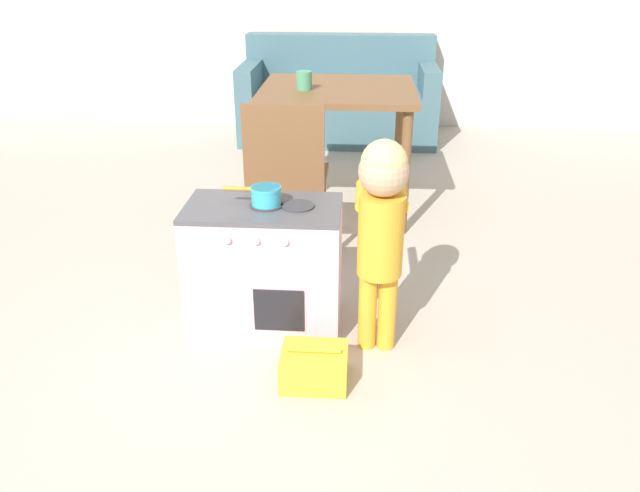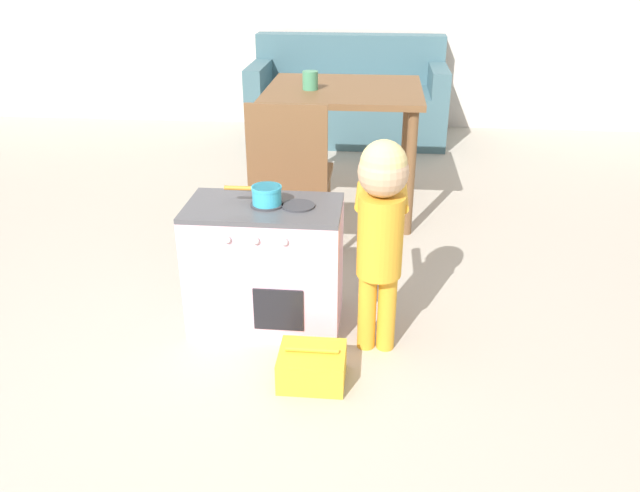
{
  "view_description": "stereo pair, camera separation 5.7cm",
  "coord_description": "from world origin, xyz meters",
  "px_view_note": "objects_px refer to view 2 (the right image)",
  "views": [
    {
      "loc": [
        0.48,
        -1.59,
        1.48
      ],
      "look_at": [
        0.33,
        0.64,
        0.41
      ],
      "focal_mm": 35.0,
      "sensor_mm": 36.0,
      "label": 1
    },
    {
      "loc": [
        0.54,
        -1.58,
        1.48
      ],
      "look_at": [
        0.33,
        0.64,
        0.41
      ],
      "focal_mm": 35.0,
      "sensor_mm": 36.0,
      "label": 2
    }
  ],
  "objects_px": {
    "toy_basket": "(312,366)",
    "toy_pot": "(266,194)",
    "dining_table": "(344,106)",
    "couch": "(348,101)",
    "play_kitchen": "(266,266)",
    "dining_chair_near": "(291,175)",
    "cup_on_table": "(310,80)",
    "child_figure": "(381,217)"
  },
  "relations": [
    {
      "from": "toy_basket",
      "to": "toy_pot",
      "type": "bearing_deg",
      "value": 119.64
    },
    {
      "from": "dining_table",
      "to": "couch",
      "type": "height_order",
      "value": "couch"
    },
    {
      "from": "toy_basket",
      "to": "dining_table",
      "type": "relative_size",
      "value": 0.27
    },
    {
      "from": "dining_table",
      "to": "couch",
      "type": "relative_size",
      "value": 0.56
    },
    {
      "from": "play_kitchen",
      "to": "dining_chair_near",
      "type": "xyz_separation_m",
      "value": [
        0.02,
        0.62,
        0.19
      ]
    },
    {
      "from": "toy_basket",
      "to": "dining_chair_near",
      "type": "distance_m",
      "value": 1.11
    },
    {
      "from": "dining_chair_near",
      "to": "cup_on_table",
      "type": "xyz_separation_m",
      "value": [
        0.03,
        0.67,
        0.34
      ]
    },
    {
      "from": "play_kitchen",
      "to": "toy_pot",
      "type": "bearing_deg",
      "value": 2.3
    },
    {
      "from": "toy_basket",
      "to": "dining_table",
      "type": "xyz_separation_m",
      "value": [
        0.0,
        1.76,
        0.57
      ]
    },
    {
      "from": "child_figure",
      "to": "dining_chair_near",
      "type": "xyz_separation_m",
      "value": [
        -0.45,
        0.76,
        -0.11
      ]
    },
    {
      "from": "play_kitchen",
      "to": "dining_chair_near",
      "type": "height_order",
      "value": "dining_chair_near"
    },
    {
      "from": "cup_on_table",
      "to": "child_figure",
      "type": "bearing_deg",
      "value": -73.62
    },
    {
      "from": "play_kitchen",
      "to": "dining_chair_near",
      "type": "bearing_deg",
      "value": 87.72
    },
    {
      "from": "toy_pot",
      "to": "dining_table",
      "type": "distance_m",
      "value": 1.39
    },
    {
      "from": "toy_basket",
      "to": "child_figure",
      "type": "bearing_deg",
      "value": 46.85
    },
    {
      "from": "child_figure",
      "to": "toy_basket",
      "type": "distance_m",
      "value": 0.62
    },
    {
      "from": "couch",
      "to": "cup_on_table",
      "type": "height_order",
      "value": "cup_on_table"
    },
    {
      "from": "cup_on_table",
      "to": "dining_chair_near",
      "type": "bearing_deg",
      "value": -92.14
    },
    {
      "from": "toy_basket",
      "to": "dining_chair_near",
      "type": "relative_size",
      "value": 0.29
    },
    {
      "from": "toy_pot",
      "to": "cup_on_table",
      "type": "height_order",
      "value": "cup_on_table"
    },
    {
      "from": "play_kitchen",
      "to": "child_figure",
      "type": "distance_m",
      "value": 0.58
    },
    {
      "from": "toy_pot",
      "to": "toy_basket",
      "type": "xyz_separation_m",
      "value": [
        0.22,
        -0.39,
        -0.53
      ]
    },
    {
      "from": "dining_chair_near",
      "to": "cup_on_table",
      "type": "height_order",
      "value": "cup_on_table"
    },
    {
      "from": "child_figure",
      "to": "dining_table",
      "type": "distance_m",
      "value": 1.53
    },
    {
      "from": "play_kitchen",
      "to": "child_figure",
      "type": "relative_size",
      "value": 0.72
    },
    {
      "from": "toy_pot",
      "to": "couch",
      "type": "distance_m",
      "value": 3.03
    },
    {
      "from": "toy_pot",
      "to": "toy_basket",
      "type": "distance_m",
      "value": 0.7
    },
    {
      "from": "toy_pot",
      "to": "cup_on_table",
      "type": "xyz_separation_m",
      "value": [
        0.04,
        1.29,
        0.2
      ]
    },
    {
      "from": "dining_chair_near",
      "to": "cup_on_table",
      "type": "distance_m",
      "value": 0.75
    },
    {
      "from": "dining_table",
      "to": "couch",
      "type": "distance_m",
      "value": 1.68
    },
    {
      "from": "toy_pot",
      "to": "toy_basket",
      "type": "bearing_deg",
      "value": -60.36
    },
    {
      "from": "couch",
      "to": "play_kitchen",
      "type": "bearing_deg",
      "value": -93.41
    },
    {
      "from": "couch",
      "to": "cup_on_table",
      "type": "bearing_deg",
      "value": -94.32
    },
    {
      "from": "play_kitchen",
      "to": "dining_table",
      "type": "height_order",
      "value": "dining_table"
    },
    {
      "from": "play_kitchen",
      "to": "toy_pot",
      "type": "distance_m",
      "value": 0.32
    },
    {
      "from": "toy_pot",
      "to": "toy_basket",
      "type": "height_order",
      "value": "toy_pot"
    },
    {
      "from": "play_kitchen",
      "to": "child_figure",
      "type": "height_order",
      "value": "child_figure"
    },
    {
      "from": "dining_table",
      "to": "cup_on_table",
      "type": "xyz_separation_m",
      "value": [
        -0.19,
        -0.08,
        0.16
      ]
    },
    {
      "from": "dining_chair_near",
      "to": "couch",
      "type": "xyz_separation_m",
      "value": [
        0.16,
        2.4,
        -0.16
      ]
    },
    {
      "from": "toy_basket",
      "to": "couch",
      "type": "xyz_separation_m",
      "value": [
        -0.06,
        3.41,
        0.24
      ]
    },
    {
      "from": "child_figure",
      "to": "cup_on_table",
      "type": "distance_m",
      "value": 1.51
    },
    {
      "from": "dining_chair_near",
      "to": "couch",
      "type": "height_order",
      "value": "dining_chair_near"
    }
  ]
}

